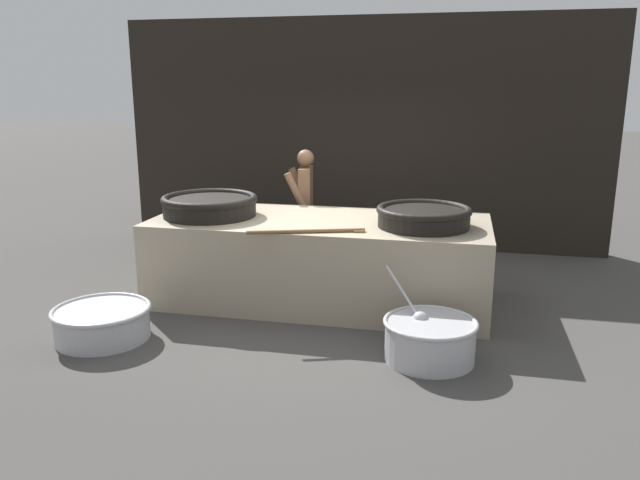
{
  "coord_description": "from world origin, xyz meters",
  "views": [
    {
      "loc": [
        1.52,
        -6.79,
        2.47
      ],
      "look_at": [
        0.0,
        0.0,
        0.73
      ],
      "focal_mm": 35.0,
      "sensor_mm": 36.0,
      "label": 1
    }
  ],
  "objects_px": {
    "prep_bowl_meat": "(102,321)",
    "giant_wok_far": "(424,216)",
    "giant_wok_near": "(210,205)",
    "cook": "(305,205)",
    "prep_bowl_vegetables": "(430,338)"
  },
  "relations": [
    {
      "from": "giant_wok_near",
      "to": "giant_wok_far",
      "type": "bearing_deg",
      "value": -0.97
    },
    {
      "from": "giant_wok_near",
      "to": "giant_wok_far",
      "type": "distance_m",
      "value": 2.48
    },
    {
      "from": "giant_wok_far",
      "to": "prep_bowl_meat",
      "type": "distance_m",
      "value": 3.5
    },
    {
      "from": "prep_bowl_vegetables",
      "to": "giant_wok_near",
      "type": "bearing_deg",
      "value": 153.91
    },
    {
      "from": "prep_bowl_vegetables",
      "to": "prep_bowl_meat",
      "type": "distance_m",
      "value": 3.22
    },
    {
      "from": "cook",
      "to": "giant_wok_far",
      "type": "bearing_deg",
      "value": 131.88
    },
    {
      "from": "cook",
      "to": "prep_bowl_vegetables",
      "type": "bearing_deg",
      "value": 116.38
    },
    {
      "from": "prep_bowl_vegetables",
      "to": "prep_bowl_meat",
      "type": "relative_size",
      "value": 0.98
    },
    {
      "from": "cook",
      "to": "prep_bowl_meat",
      "type": "relative_size",
      "value": 1.69
    },
    {
      "from": "giant_wok_far",
      "to": "cook",
      "type": "bearing_deg",
      "value": 140.22
    },
    {
      "from": "prep_bowl_meat",
      "to": "giant_wok_far",
      "type": "bearing_deg",
      "value": 25.7
    },
    {
      "from": "giant_wok_far",
      "to": "cook",
      "type": "distance_m",
      "value": 2.18
    },
    {
      "from": "giant_wok_far",
      "to": "prep_bowl_vegetables",
      "type": "height_order",
      "value": "giant_wok_far"
    },
    {
      "from": "giant_wok_near",
      "to": "cook",
      "type": "distance_m",
      "value": 1.59
    },
    {
      "from": "prep_bowl_vegetables",
      "to": "cook",
      "type": "bearing_deg",
      "value": 124.73
    }
  ]
}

